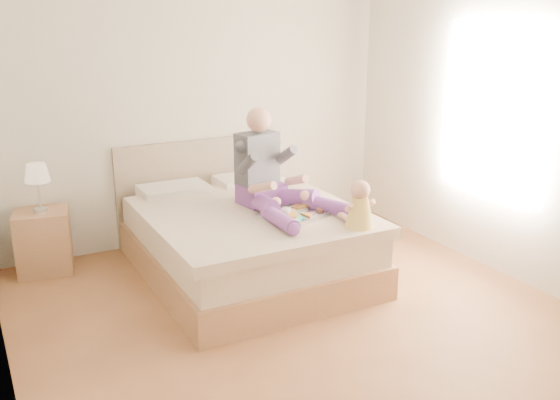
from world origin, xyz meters
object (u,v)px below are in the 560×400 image
tray (294,213)px  baby (359,208)px  adult (270,178)px  nightstand (44,241)px  bed (242,236)px

tray → baby: baby is taller
adult → baby: bearing=-75.3°
tray → nightstand: bearing=124.4°
bed → tray: (0.25, -0.50, 0.33)m
bed → nightstand: bearing=152.8°
bed → nightstand: bed is taller
bed → tray: 0.65m
bed → baby: size_ratio=5.82×
adult → tray: bearing=-92.6°
bed → baby: bed is taller
adult → baby: 0.87m
tray → baby: bearing=-73.8°
tray → baby: 0.56m
nightstand → adult: 2.08m
nightstand → adult: (1.75, -0.96, 0.58)m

